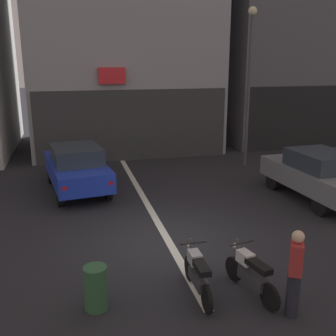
{
  "coord_description": "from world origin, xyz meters",
  "views": [
    {
      "loc": [
        -2.3,
        -9.02,
        4.52
      ],
      "look_at": [
        0.48,
        2.0,
        1.4
      ],
      "focal_mm": 42.65,
      "sensor_mm": 36.0,
      "label": 1
    }
  ],
  "objects_px": {
    "car_blue_crossing_near": "(77,167)",
    "trash_bin": "(96,288)",
    "car_grey_parked_kerbside": "(317,174)",
    "motorcycle_white_row_left_mid": "(251,273)",
    "street_lamp": "(249,72)",
    "car_white_down_street": "(144,128)",
    "person_by_motorcycles": "(295,273)",
    "motorcycle_silver_row_leftmost": "(197,273)"
  },
  "relations": [
    {
      "from": "motorcycle_silver_row_leftmost",
      "to": "trash_bin",
      "type": "height_order",
      "value": "motorcycle_silver_row_leftmost"
    },
    {
      "from": "car_grey_parked_kerbside",
      "to": "motorcycle_silver_row_leftmost",
      "type": "height_order",
      "value": "car_grey_parked_kerbside"
    },
    {
      "from": "car_blue_crossing_near",
      "to": "trash_bin",
      "type": "bearing_deg",
      "value": -89.1
    },
    {
      "from": "car_grey_parked_kerbside",
      "to": "motorcycle_silver_row_leftmost",
      "type": "relative_size",
      "value": 2.51
    },
    {
      "from": "car_grey_parked_kerbside",
      "to": "motorcycle_silver_row_leftmost",
      "type": "distance_m",
      "value": 7.06
    },
    {
      "from": "car_white_down_street",
      "to": "motorcycle_silver_row_leftmost",
      "type": "bearing_deg",
      "value": -96.69
    },
    {
      "from": "car_blue_crossing_near",
      "to": "street_lamp",
      "type": "height_order",
      "value": "street_lamp"
    },
    {
      "from": "car_grey_parked_kerbside",
      "to": "motorcycle_white_row_left_mid",
      "type": "distance_m",
      "value": 6.46
    },
    {
      "from": "car_grey_parked_kerbside",
      "to": "trash_bin",
      "type": "relative_size",
      "value": 4.94
    },
    {
      "from": "car_grey_parked_kerbside",
      "to": "person_by_motorcycles",
      "type": "bearing_deg",
      "value": -127.16
    },
    {
      "from": "motorcycle_silver_row_leftmost",
      "to": "street_lamp",
      "type": "bearing_deg",
      "value": 60.14
    },
    {
      "from": "car_white_down_street",
      "to": "motorcycle_white_row_left_mid",
      "type": "distance_m",
      "value": 14.83
    },
    {
      "from": "car_blue_crossing_near",
      "to": "trash_bin",
      "type": "distance_m",
      "value": 7.11
    },
    {
      "from": "motorcycle_white_row_left_mid",
      "to": "trash_bin",
      "type": "xyz_separation_m",
      "value": [
        -2.99,
        0.26,
        -0.03
      ]
    },
    {
      "from": "car_grey_parked_kerbside",
      "to": "street_lamp",
      "type": "xyz_separation_m",
      "value": [
        -0.45,
        4.55,
        3.11
      ]
    },
    {
      "from": "car_grey_parked_kerbside",
      "to": "car_white_down_street",
      "type": "height_order",
      "value": "same"
    },
    {
      "from": "car_white_down_street",
      "to": "trash_bin",
      "type": "height_order",
      "value": "car_white_down_street"
    },
    {
      "from": "motorcycle_white_row_left_mid",
      "to": "street_lamp",
      "type": "bearing_deg",
      "value": 65.9
    },
    {
      "from": "car_grey_parked_kerbside",
      "to": "street_lamp",
      "type": "distance_m",
      "value": 5.53
    },
    {
      "from": "street_lamp",
      "to": "motorcycle_silver_row_leftmost",
      "type": "height_order",
      "value": "street_lamp"
    },
    {
      "from": "street_lamp",
      "to": "motorcycle_white_row_left_mid",
      "type": "distance_m",
      "value": 10.61
    },
    {
      "from": "street_lamp",
      "to": "trash_bin",
      "type": "xyz_separation_m",
      "value": [
        -7.08,
        -8.87,
        -3.57
      ]
    },
    {
      "from": "trash_bin",
      "to": "motorcycle_white_row_left_mid",
      "type": "bearing_deg",
      "value": -4.91
    },
    {
      "from": "car_grey_parked_kerbside",
      "to": "car_blue_crossing_near",
      "type": "bearing_deg",
      "value": 160.04
    },
    {
      "from": "car_blue_crossing_near",
      "to": "person_by_motorcycles",
      "type": "relative_size",
      "value": 2.58
    },
    {
      "from": "street_lamp",
      "to": "motorcycle_silver_row_leftmost",
      "type": "bearing_deg",
      "value": -119.86
    },
    {
      "from": "car_grey_parked_kerbside",
      "to": "person_by_motorcycles",
      "type": "distance_m",
      "value": 6.79
    },
    {
      "from": "car_blue_crossing_near",
      "to": "person_by_motorcycles",
      "type": "xyz_separation_m",
      "value": [
        3.53,
        -8.18,
        -0.03
      ]
    },
    {
      "from": "person_by_motorcycles",
      "to": "motorcycle_silver_row_leftmost",
      "type": "bearing_deg",
      "value": 143.83
    },
    {
      "from": "car_white_down_street",
      "to": "motorcycle_white_row_left_mid",
      "type": "relative_size",
      "value": 2.56
    },
    {
      "from": "street_lamp",
      "to": "motorcycle_white_row_left_mid",
      "type": "bearing_deg",
      "value": -114.1
    },
    {
      "from": "person_by_motorcycles",
      "to": "trash_bin",
      "type": "relative_size",
      "value": 1.96
    },
    {
      "from": "motorcycle_silver_row_leftmost",
      "to": "motorcycle_white_row_left_mid",
      "type": "relative_size",
      "value": 1.01
    },
    {
      "from": "street_lamp",
      "to": "person_by_motorcycles",
      "type": "distance_m",
      "value": 11.06
    },
    {
      "from": "person_by_motorcycles",
      "to": "trash_bin",
      "type": "bearing_deg",
      "value": 162.43
    },
    {
      "from": "car_blue_crossing_near",
      "to": "car_grey_parked_kerbside",
      "type": "bearing_deg",
      "value": -19.96
    },
    {
      "from": "person_by_motorcycles",
      "to": "car_blue_crossing_near",
      "type": "bearing_deg",
      "value": 113.37
    },
    {
      "from": "street_lamp",
      "to": "person_by_motorcycles",
      "type": "relative_size",
      "value": 3.91
    },
    {
      "from": "car_blue_crossing_near",
      "to": "car_white_down_street",
      "type": "xyz_separation_m",
      "value": [
        3.79,
        7.46,
        0.0
      ]
    },
    {
      "from": "car_white_down_street",
      "to": "person_by_motorcycles",
      "type": "relative_size",
      "value": 2.53
    },
    {
      "from": "motorcycle_silver_row_leftmost",
      "to": "person_by_motorcycles",
      "type": "relative_size",
      "value": 1.0
    },
    {
      "from": "trash_bin",
      "to": "car_blue_crossing_near",
      "type": "bearing_deg",
      "value": 90.9
    }
  ]
}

